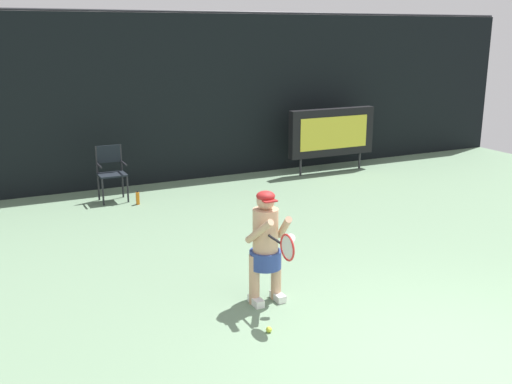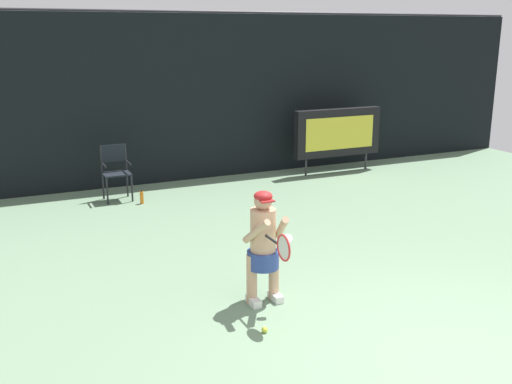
{
  "view_description": "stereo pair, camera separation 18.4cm",
  "coord_description": "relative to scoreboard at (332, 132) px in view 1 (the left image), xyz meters",
  "views": [
    {
      "loc": [
        -4.21,
        -3.93,
        3.23
      ],
      "look_at": [
        -0.69,
        3.31,
        1.05
      ],
      "focal_mm": 41.8,
      "sensor_mm": 36.0,
      "label": 1
    },
    {
      "loc": [
        -4.04,
        -4.01,
        3.23
      ],
      "look_at": [
        -0.69,
        3.31,
        1.05
      ],
      "focal_mm": 41.8,
      "sensor_mm": 36.0,
      "label": 2
    }
  ],
  "objects": [
    {
      "name": "umpire_chair",
      "position": [
        -5.21,
        -0.2,
        -0.33
      ],
      "size": [
        0.52,
        0.44,
        1.08
      ],
      "color": "black",
      "rests_on": "ground"
    },
    {
      "name": "scoreboard",
      "position": [
        0.0,
        0.0,
        0.0
      ],
      "size": [
        2.2,
        0.21,
        1.5
      ],
      "color": "black",
      "rests_on": "ground"
    },
    {
      "name": "tennis_ball_loose",
      "position": [
        -4.88,
        -6.3,
        -0.91
      ],
      "size": [
        0.07,
        0.07,
        0.07
      ],
      "color": "#CCDB3D",
      "rests_on": "ground"
    },
    {
      "name": "tennis_racket",
      "position": [
        -4.58,
        -6.14,
        -0.04
      ],
      "size": [
        0.03,
        0.6,
        0.31
      ],
      "rotation": [
        0.0,
        0.0,
        -0.07
      ],
      "color": "black"
    },
    {
      "name": "backdrop_screen",
      "position": [
        -3.41,
        0.83,
        0.86
      ],
      "size": [
        18.0,
        0.12,
        3.66
      ],
      "color": "black",
      "rests_on": "ground"
    },
    {
      "name": "water_bottle",
      "position": [
        -4.84,
        -0.7,
        -0.82
      ],
      "size": [
        0.07,
        0.07,
        0.27
      ],
      "color": "orange",
      "rests_on": "ground"
    },
    {
      "name": "ground",
      "position": [
        -3.41,
        -7.86,
        -0.96
      ],
      "size": [
        18.0,
        22.0,
        0.03
      ],
      "color": "gray"
    },
    {
      "name": "tennis_player",
      "position": [
        -4.55,
        -5.58,
        -0.2
      ],
      "size": [
        0.52,
        0.59,
        1.41
      ],
      "color": "white",
      "rests_on": "ground"
    }
  ]
}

